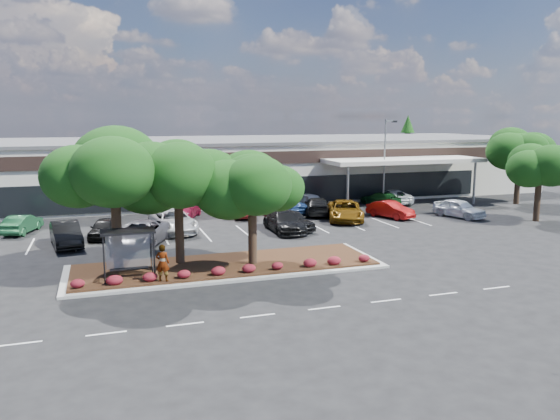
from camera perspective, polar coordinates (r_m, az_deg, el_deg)
name	(u,v)px	position (r m, az deg, el deg)	size (l,w,h in m)	color
ground	(281,285)	(28.88, 0.07, -7.80)	(160.00, 160.00, 0.00)	black
retail_store	(184,168)	(60.93, -9.97, 4.37)	(80.40, 25.20, 6.25)	beige
landscape_island	(227,266)	(32.04, -5.61, -5.84)	(18.00, 6.00, 0.26)	#AAABA5
lane_markings	(232,242)	(38.54, -5.01, -3.34)	(33.12, 20.06, 0.01)	silver
shrub_row	(235,269)	(29.97, -4.73, -6.16)	(17.00, 0.80, 0.50)	maroon
bus_shelter	(128,240)	(29.81, -15.61, -3.02)	(2.75, 1.55, 2.59)	black
island_tree_west	(115,200)	(30.98, -16.83, 0.97)	(7.20, 7.20, 7.89)	#163B10
island_tree_mid	(178,201)	(31.98, -10.57, 0.97)	(6.60, 6.60, 7.32)	#163B10
island_tree_east	(252,208)	(31.37, -2.92, 0.20)	(5.80, 5.80, 6.50)	#163B10
tree_east_near	(539,183)	(50.37, 25.42, 2.59)	(5.60, 5.60, 6.51)	#163B10
tree_east_far	(519,166)	(59.54, 23.68, 4.21)	(6.40, 6.40, 7.62)	#163B10
conifer_north_east	(407,146)	(82.20, 13.13, 6.56)	(3.96, 3.96, 9.00)	#163B10
person_waiting	(163,263)	(28.96, -12.17, -5.42)	(0.72, 0.47, 1.96)	#594C47
light_pole	(385,169)	(53.94, 10.90, 4.25)	(1.38, 0.87, 8.45)	#AAABA5
car_0	(66,234)	(39.75, -21.46, -2.38)	(1.75, 5.01, 1.65)	black
car_1	(104,228)	(41.62, -17.93, -1.83)	(1.65, 4.10, 1.40)	black
car_2	(140,234)	(38.22, -14.42, -2.43)	(2.82, 6.11, 1.70)	#535259
car_3	(173,221)	(42.35, -11.13, -1.12)	(2.85, 6.18, 1.72)	beige
car_4	(292,220)	(42.29, 1.23, -1.05)	(1.85, 4.61, 1.57)	black
car_5	(284,221)	(41.70, 0.44, -1.19)	(2.24, 5.51, 1.60)	black
car_6	(345,211)	(46.53, 6.82, -0.06)	(2.78, 6.02, 1.67)	brown
car_7	(390,210)	(48.36, 11.46, 0.04)	(1.52, 4.36, 1.44)	maroon
car_8	(459,208)	(50.10, 18.21, 0.18)	(1.89, 4.70, 1.60)	silver
car_9	(22,224)	(45.61, -25.35, -1.31)	(1.49, 4.27, 1.41)	#1B512D
car_11	(180,209)	(47.52, -10.42, 0.08)	(2.86, 6.20, 1.72)	maroon
car_12	(244,209)	(47.87, -3.78, 0.13)	(1.54, 4.43, 1.46)	maroon
car_13	(281,205)	(49.14, 0.10, 0.50)	(2.69, 5.84, 1.62)	navy
car_14	(307,201)	(52.29, 2.82, 0.99)	(1.79, 4.46, 1.52)	#A9AFB4
car_15	(317,206)	(48.95, 3.88, 0.40)	(2.18, 5.37, 1.56)	black
car_16	(393,197)	(56.31, 11.69, 1.38)	(2.34, 5.08, 1.41)	silver
car_17	(380,199)	(54.89, 10.43, 1.16)	(1.87, 4.59, 1.33)	#12411A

